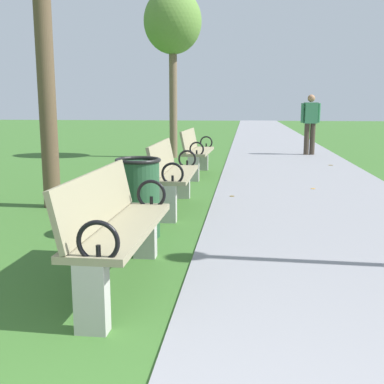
% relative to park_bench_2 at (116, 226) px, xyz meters
% --- Properties ---
extents(paved_walkway, '(2.96, 44.00, 0.02)m').
position_rel_park_bench_2_xyz_m(paved_walkway, '(1.98, 14.93, -0.48)').
color(paved_walkway, gray).
rests_on(paved_walkway, ground).
extents(park_bench_2, '(0.49, 1.61, 0.90)m').
position_rel_park_bench_2_xyz_m(park_bench_2, '(0.00, 0.00, 0.00)').
color(park_bench_2, gray).
rests_on(park_bench_2, ground).
extents(park_bench_3, '(0.49, 1.60, 0.90)m').
position_rel_park_bench_2_xyz_m(park_bench_3, '(-0.00, 2.81, 0.00)').
color(park_bench_3, gray).
rests_on(park_bench_3, ground).
extents(park_bench_4, '(0.52, 1.61, 0.90)m').
position_rel_park_bench_2_xyz_m(park_bench_4, '(0.00, 5.90, 0.00)').
color(park_bench_4, gray).
rests_on(park_bench_4, ground).
extents(tree_2, '(1.45, 1.45, 4.23)m').
position_rel_park_bench_2_xyz_m(tree_2, '(-0.91, 8.98, 2.88)').
color(tree_2, brown).
rests_on(tree_2, ground).
extents(pedestrian_walking, '(0.53, 0.26, 1.62)m').
position_rel_park_bench_2_xyz_m(pedestrian_walking, '(2.70, 9.94, 0.44)').
color(pedestrian_walking, '#3D3328').
rests_on(pedestrian_walking, paved_walkway).
extents(trash_bin, '(0.48, 0.48, 0.84)m').
position_rel_park_bench_2_xyz_m(trash_bin, '(-0.15, 1.43, -0.06)').
color(trash_bin, '#234C2D').
rests_on(trash_bin, ground).
extents(scattered_leaves, '(4.79, 11.64, 0.02)m').
position_rel_park_bench_2_xyz_m(scattered_leaves, '(-0.14, 1.67, -0.48)').
color(scattered_leaves, gold).
rests_on(scattered_leaves, ground).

